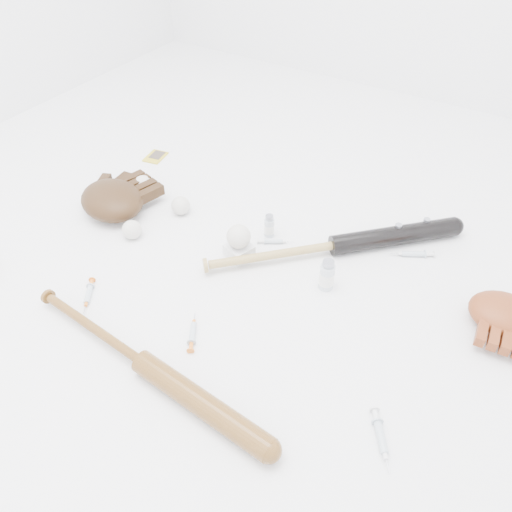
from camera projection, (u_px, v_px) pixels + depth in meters
The scene contains 19 objects.
bat_dark at pixel (334, 245), 1.59m from camera, with size 0.89×0.07×0.07m, color black, non-canonical shape.
bat_wood at pixel (143, 362), 1.26m from camera, with size 0.83×0.06×0.06m, color brown, non-canonical shape.
glove_dark at pixel (112, 200), 1.74m from camera, with size 0.29×0.29×0.11m, color #321E0E, non-canonical shape.
glove_tan at pixel (505, 314), 1.36m from camera, with size 0.23×0.23×0.08m, color brown, non-canonical shape.
trading_card at pixel (156, 157), 2.05m from camera, with size 0.07×0.10×0.01m, color gold.
pedestal at pixel (239, 251), 1.59m from camera, with size 0.08×0.08×0.04m, color white.
baseball_on_pedestal at pixel (239, 237), 1.55m from camera, with size 0.08×0.08×0.08m, color beige.
baseball_left at pixel (181, 206), 1.75m from camera, with size 0.07×0.07×0.07m, color beige.
baseball_upper at pixel (143, 186), 1.83m from camera, with size 0.08×0.08×0.08m, color beige.
baseball_mid at pixel (132, 230), 1.65m from camera, with size 0.06×0.06×0.06m, color beige.
syringe_0 at pixel (88, 295), 1.46m from camera, with size 0.15×0.03×0.02m, color #ADBCC6, non-canonical shape.
syringe_1 at pixel (193, 333), 1.36m from camera, with size 0.15×0.03×0.02m, color #ADBCC6, non-canonical shape.
syringe_2 at pixel (274, 241), 1.64m from camera, with size 0.13×0.02×0.02m, color #ADBCC6, non-canonical shape.
syringe_3 at pixel (381, 437), 1.13m from camera, with size 0.17×0.03×0.02m, color #ADBCC6, non-canonical shape.
syringe_4 at pixel (413, 254), 1.60m from camera, with size 0.16×0.03×0.02m, color #ADBCC6, non-canonical shape.
vial_0 at pixel (425, 228), 1.65m from camera, with size 0.03×0.03×0.07m, color silver.
vial_1 at pixel (397, 233), 1.63m from camera, with size 0.03×0.03×0.07m, color silver.
vial_2 at pixel (269, 226), 1.65m from camera, with size 0.03×0.03×0.08m, color silver.
vial_3 at pixel (327, 274), 1.46m from camera, with size 0.04×0.04×0.10m, color silver.
Camera 1 is at (0.59, -0.94, 1.07)m, focal length 35.00 mm.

